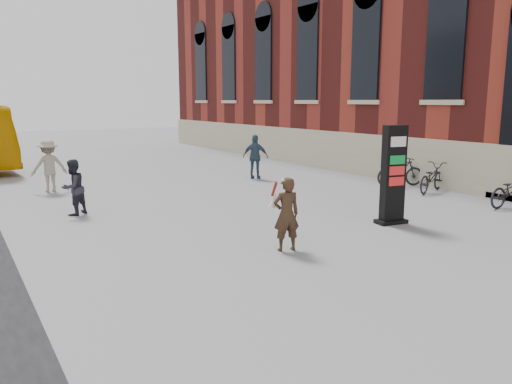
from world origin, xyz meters
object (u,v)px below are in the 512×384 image
bike_7 (400,172)px  pedestrian_c (255,157)px  pedestrian_b (49,166)px  bike_6 (431,178)px  bike_4 (512,190)px  info_pylon (393,175)px  pedestrian_a (73,187)px  woman (286,213)px

bike_7 → pedestrian_c: bearing=60.0°
pedestrian_b → bike_6: (11.53, -7.16, -0.42)m
pedestrian_b → pedestrian_c: bearing=170.0°
bike_4 → pedestrian_b: bearing=51.1°
info_pylon → bike_4: size_ratio=1.33×
bike_4 → pedestrian_a: bearing=65.5°
bike_6 → bike_7: (0.00, 1.43, 0.04)m
pedestrian_c → bike_6: (3.68, -5.94, -0.40)m
pedestrian_a → bike_6: pedestrian_a is taller
pedestrian_b → bike_6: size_ratio=0.95×
pedestrian_a → bike_6: size_ratio=0.81×
pedestrian_a → pedestrian_b: 4.26m
pedestrian_b → bike_4: 15.38m
pedestrian_c → bike_6: pedestrian_c is taller
woman → bike_7: bearing=-137.9°
info_pylon → bike_7: size_ratio=1.39×
woman → bike_7: (8.48, 4.51, -0.27)m
info_pylon → bike_6: (4.70, 2.56, -0.78)m
woman → bike_6: (8.48, 3.08, -0.31)m
pedestrian_b → bike_7: 12.89m
pedestrian_b → woman: bearing=105.5°
info_pylon → pedestrian_b: info_pylon is taller
pedestrian_c → bike_6: bearing=166.0°
woman → bike_6: 9.03m
info_pylon → bike_7: bearing=49.6°
woman → pedestrian_a: 6.76m
info_pylon → pedestrian_a: size_ratio=1.63×
pedestrian_a → bike_7: 11.71m
pedestrian_a → bike_6: (11.62, -2.91, -0.28)m
pedestrian_a → bike_7: pedestrian_a is taller
woman → bike_7: 9.61m
bike_6 → pedestrian_c: bearing=13.0°
pedestrian_c → bike_4: (3.68, -8.94, -0.40)m
woman → pedestrian_c: size_ratio=0.88×
bike_7 → woman: bearing=138.8°
pedestrian_b → bike_4: bearing=137.4°
info_pylon → bike_6: info_pylon is taller
bike_4 → bike_7: 4.43m
info_pylon → bike_7: info_pylon is taller
info_pylon → pedestrian_a: info_pylon is taller
pedestrian_c → info_pylon: bearing=127.4°
pedestrian_a → info_pylon: bearing=106.3°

